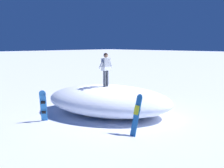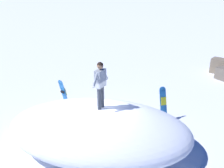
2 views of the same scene
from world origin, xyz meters
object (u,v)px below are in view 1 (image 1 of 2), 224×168
snowboarder_standing (106,67)px  snowboard_primary_upright (43,105)px  snowboard_secondary_upright (137,114)px  backpack_near (161,101)px

snowboarder_standing → snowboard_primary_upright: snowboarder_standing is taller
snowboard_secondary_upright → backpack_near: size_ratio=3.20×
snowboard_primary_upright → backpack_near: snowboard_primary_upright is taller
snowboard_primary_upright → snowboard_secondary_upright: size_ratio=0.94×
snowboarder_standing → backpack_near: (-0.76, -3.95, -2.31)m
snowboard_primary_upright → backpack_near: size_ratio=3.01×
backpack_near → snowboard_secondary_upright: bearing=113.1°
snowboard_secondary_upright → backpack_near: (2.17, -5.10, -0.66)m
snowboarder_standing → snowboard_secondary_upright: 3.56m
snowboarder_standing → snowboard_secondary_upright: (-2.93, 1.16, -1.65)m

